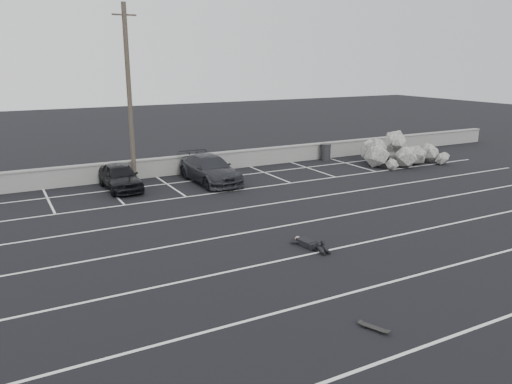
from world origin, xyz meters
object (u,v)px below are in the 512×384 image
riprap_pile (397,154)px  person (306,240)px  car_right (210,169)px  skateboard (374,328)px  car_left (120,177)px  utility_pole (129,95)px  trash_bin (326,152)px

riprap_pile → person: bearing=-144.4°
car_right → skateboard: 16.34m
car_right → car_left: bearing=168.9°
utility_pole → trash_bin: utility_pole is taller
car_left → riprap_pile: (17.30, -1.64, -0.09)m
riprap_pile → person: size_ratio=2.49×
trash_bin → riprap_pile: size_ratio=0.19×
car_left → person: (3.91, -11.23, -0.46)m
trash_bin → skateboard: trash_bin is taller
car_right → skateboard: (-2.51, -16.13, -0.66)m
car_right → utility_pole: (-3.63, 1.94, 3.97)m
utility_pole → car_left: bearing=-131.0°
car_left → utility_pole: (1.04, 1.20, 4.01)m
car_left → person: size_ratio=1.77×
utility_pole → person: 13.52m
person → riprap_pile: bearing=29.0°
person → car_right: bearing=79.2°
riprap_pile → person: riprap_pile is taller
utility_pole → riprap_pile: bearing=-9.9°
car_left → skateboard: bearing=-83.8°
trash_bin → person: trash_bin is taller
car_left → trash_bin: car_left is taller
car_left → trash_bin: size_ratio=3.73×
riprap_pile → car_left: bearing=174.6°
car_right → riprap_pile: bearing=-6.2°
utility_pole → riprap_pile: size_ratio=1.65×
riprap_pile → car_right: bearing=175.9°
utility_pole → trash_bin: size_ratio=8.68×
person → car_left: bearing=102.5°
car_right → trash_bin: (9.24, 2.13, -0.18)m
car_left → riprap_pile: riprap_pile is taller
trash_bin → skateboard: bearing=-122.8°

